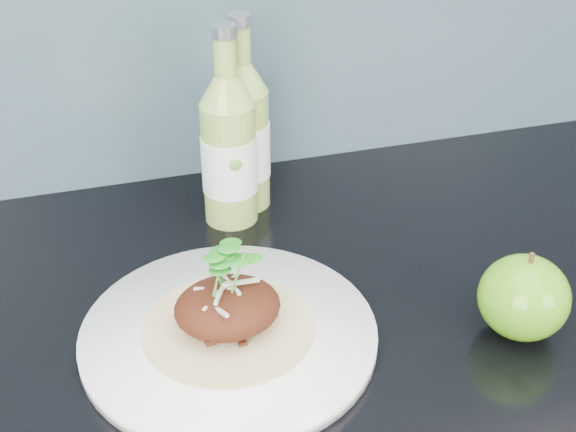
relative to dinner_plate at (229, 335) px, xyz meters
name	(u,v)px	position (x,y,z in m)	size (l,w,h in m)	color
dinner_plate	(229,335)	(0.00, 0.00, 0.00)	(0.35, 0.35, 0.02)	white
pork_taco	(227,306)	(0.00, 0.00, 0.04)	(0.17, 0.17, 0.10)	tan
green_apple	(524,297)	(0.29, -0.07, 0.04)	(0.12, 0.12, 0.10)	#359710
cider_bottle_left	(229,150)	(0.06, 0.23, 0.09)	(0.07, 0.07, 0.25)	#90AF49
cider_bottle_right	(243,136)	(0.08, 0.26, 0.09)	(0.08, 0.08, 0.25)	#92B34A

